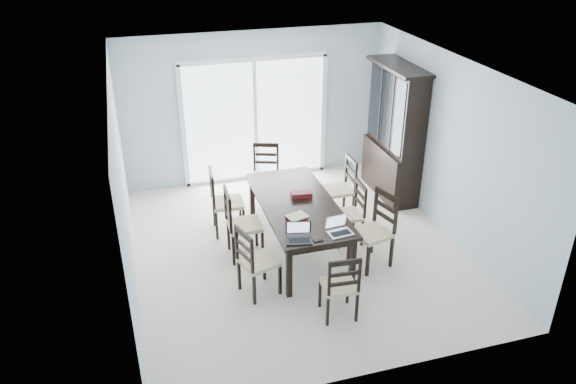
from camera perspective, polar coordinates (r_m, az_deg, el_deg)
The scene contains 24 objects.
floor at distance 8.06m, azimuth 0.96°, elevation -5.79°, with size 5.00×5.00×0.00m, color beige.
ceiling at distance 6.99m, azimuth 1.13°, elevation 12.39°, with size 5.00×5.00×0.00m, color white.
back_wall at distance 9.68m, azimuth -3.42°, elevation 8.56°, with size 4.50×0.02×2.60m, color #ABBFCC.
wall_left at distance 7.15m, azimuth -16.46°, elevation 0.43°, with size 0.02×5.00×2.60m, color #ABBFCC.
wall_right at distance 8.33m, azimuth 16.03°, elevation 4.36°, with size 0.02×5.00×2.60m, color #ABBFCC.
balcony at distance 11.08m, azimuth -4.42°, elevation 3.51°, with size 4.50×2.00×0.10m, color gray.
railing at distance 11.77m, azimuth -5.58°, elevation 8.06°, with size 4.50×0.06×1.10m, color #99999E.
dining_table at distance 7.71m, azimuth 1.00°, elevation -1.59°, with size 1.00×2.20×0.75m.
china_hutch at distance 9.31m, azimuth 10.73°, elevation 5.85°, with size 0.50×1.38×2.20m.
sliding_door at distance 9.73m, azimuth -3.35°, elevation 7.33°, with size 2.52×0.05×2.18m.
chair_left_near at distance 6.88m, azimuth -3.67°, elevation -6.42°, with size 0.53×0.52×1.10m.
chair_left_mid at distance 7.61m, azimuth -5.22°, elevation -2.53°, with size 0.47×0.45×1.18m.
chair_left_far at distance 8.22m, azimuth -6.87°, elevation -0.28°, with size 0.48×0.47×1.17m.
chair_right_near at distance 7.55m, azimuth 9.13°, elevation -2.99°, with size 0.57×0.56×1.20m.
chair_right_mid at distance 8.04m, azimuth 6.66°, elevation -1.46°, with size 0.42×0.41×1.05m.
chair_right_far at distance 8.66m, azimuth 5.71°, elevation 1.09°, with size 0.44×0.42×1.12m.
chair_end_near at distance 6.53m, azimuth 5.44°, elevation -8.97°, with size 0.42×0.43×1.03m.
chair_end_far at distance 9.10m, azimuth -2.28°, elevation 2.55°, with size 0.54×0.55×1.12m.
laptop_dark at distance 6.80m, azimuth 1.13°, elevation -4.61°, with size 0.35×0.28×0.21m.
laptop_silver at distance 6.97m, azimuth 5.34°, elevation -3.90°, with size 0.32×0.24×0.21m.
book_stack at distance 7.28m, azimuth 0.89°, elevation -2.58°, with size 0.31×0.27×0.04m.
cell_phone at distance 6.84m, azimuth 3.10°, elevation -4.91°, with size 0.12×0.06×0.01m, color black.
game_box at distance 7.81m, azimuth 1.37°, elevation -0.23°, with size 0.29×0.14×0.07m, color #511013.
hot_tub at distance 10.76m, azimuth -6.25°, elevation 5.61°, with size 1.76×1.58×0.90m.
Camera 1 is at (-2.03, -6.44, 4.39)m, focal length 35.00 mm.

